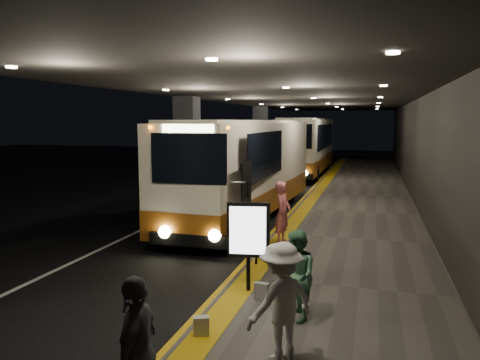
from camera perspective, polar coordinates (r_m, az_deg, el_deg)
The scene contains 18 objects.
ground at distance 14.06m, azimuth -6.82°, elevation -7.23°, with size 90.00×90.00×0.00m, color black.
lane_line_white at distance 19.25m, azimuth -6.04°, elevation -3.27°, with size 0.12×50.00×0.01m, color silver.
kerb_stripe_yellow at distance 18.14m, azimuth 6.25°, elevation -3.92°, with size 0.18×50.00×0.01m, color gold.
sidewalk at distance 17.89m, azimuth 13.87°, elevation -4.02°, with size 4.50×50.00×0.15m, color #514C44.
tactile_strip at distance 18.04m, azimuth 7.83°, elevation -3.52°, with size 0.50×50.00×0.01m, color gold.
terminal_wall at distance 17.64m, azimuth 21.51°, elevation 5.11°, with size 0.10×50.00×6.00m, color black.
support_columns at distance 17.94m, azimuth -6.43°, elevation 3.03°, with size 0.80×24.80×4.40m.
canopy at distance 17.81m, azimuth 6.94°, elevation 10.72°, with size 9.00×50.00×0.40m, color black.
coach_main at distance 16.83m, azimuth 0.70°, elevation 0.90°, with size 2.88×11.09×3.43m.
coach_second at distance 30.93m, azimuth 8.14°, elevation 3.84°, with size 2.42×11.34×3.56m.
passenger_boarding at distance 12.90m, azimuth 5.22°, elevation -3.95°, with size 0.62×0.41×1.71m, color #D36263.
passenger_waiting_green at distance 8.05m, azimuth 6.90°, elevation -11.49°, with size 0.75×0.46×1.54m, color #467E59.
passenger_waiting_white at distance 6.77m, azimuth 5.04°, elevation -14.53°, with size 1.09×0.51×1.69m, color beige.
passenger_waiting_grey at distance 5.55m, azimuth -12.40°, elevation -19.68°, with size 1.00×0.51×1.70m, color #4A494E.
bag_polka at distance 9.05m, azimuth 2.63°, elevation -13.39°, with size 0.27×0.11×0.32m, color black.
bag_plain at distance 7.69m, azimuth -4.75°, elevation -17.33°, with size 0.25×0.14×0.31m, color #B3AFA8.
info_sign at distance 9.19m, azimuth 1.02°, elevation -6.32°, with size 0.84×0.25×1.78m.
stanchion_post at distance 10.99m, azimuth 2.00°, elevation -7.44°, with size 0.05×0.05×1.13m, color black.
Camera 1 is at (5.29, -12.55, 3.50)m, focal length 35.00 mm.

